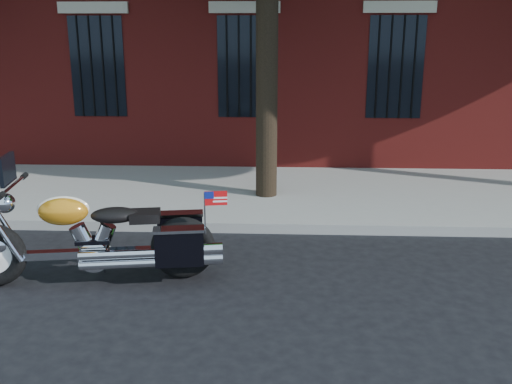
{
  "coord_description": "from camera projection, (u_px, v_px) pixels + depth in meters",
  "views": [
    {
      "loc": [
        0.76,
        -6.62,
        2.82
      ],
      "look_at": [
        0.42,
        0.8,
        0.77
      ],
      "focal_mm": 40.0,
      "sensor_mm": 36.0,
      "label": 1
    }
  ],
  "objects": [
    {
      "name": "ground",
      "position": [
        220.0,
        268.0,
        7.15
      ],
      "size": [
        120.0,
        120.0,
        0.0
      ],
      "primitive_type": "plane",
      "color": "black",
      "rests_on": "ground"
    },
    {
      "name": "curb",
      "position": [
        230.0,
        227.0,
        8.46
      ],
      "size": [
        40.0,
        0.16,
        0.15
      ],
      "primitive_type": "cube",
      "color": "gray",
      "rests_on": "ground"
    },
    {
      "name": "sidewalk",
      "position": [
        239.0,
        193.0,
        10.27
      ],
      "size": [
        40.0,
        3.6,
        0.15
      ],
      "primitive_type": "cube",
      "color": "gray",
      "rests_on": "ground"
    },
    {
      "name": "motorcycle",
      "position": [
        102.0,
        240.0,
        6.61
      ],
      "size": [
        3.09,
        1.15,
        1.55
      ],
      "rotation": [
        0.0,
        0.0,
        0.16
      ],
      "color": "black",
      "rests_on": "ground"
    }
  ]
}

